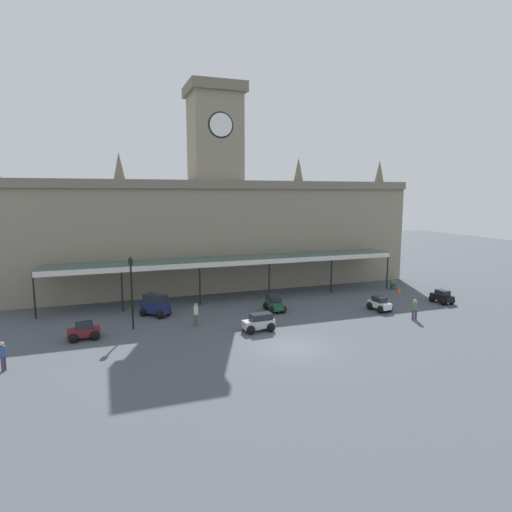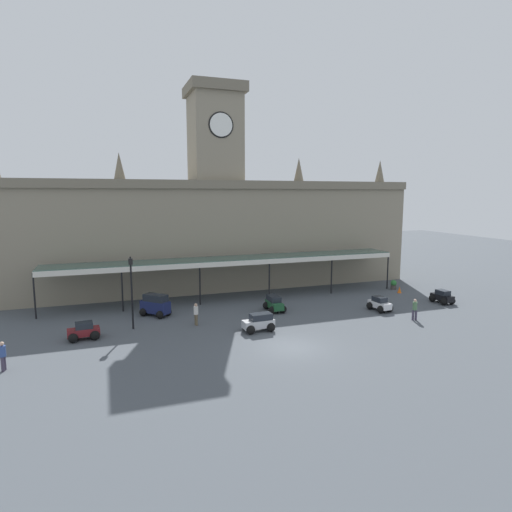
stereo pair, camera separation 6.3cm
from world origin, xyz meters
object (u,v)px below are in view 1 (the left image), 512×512
object	(u,v)px
car_black_sedan	(442,297)
pedestrian_near_entrance	(3,355)
pedestrian_beside_cars	(415,309)
car_silver_estate	(259,323)
traffic_cone	(399,290)
planter_forecourt_centre	(393,285)
pedestrian_crossing_forecourt	(196,313)
car_white_sedan	(380,305)
car_green_estate	(274,304)
car_navy_van	(155,306)
victorian_lamppost	(131,285)
car_maroon_sedan	(84,332)

from	to	relation	value
car_black_sedan	pedestrian_near_entrance	world-z (taller)	pedestrian_near_entrance
pedestrian_beside_cars	pedestrian_near_entrance	bearing A→B (deg)	-179.33
car_silver_estate	traffic_cone	bearing A→B (deg)	21.01
planter_forecourt_centre	car_silver_estate	bearing A→B (deg)	-155.23
car_silver_estate	pedestrian_crossing_forecourt	distance (m)	4.90
car_white_sedan	car_green_estate	xyz separation A→B (m)	(-8.36, 2.88, 0.06)
car_black_sedan	pedestrian_beside_cars	size ratio (longest dim) A/B	1.25
car_navy_van	car_green_estate	bearing A→B (deg)	-10.77
car_white_sedan	planter_forecourt_centre	world-z (taller)	car_white_sedan
traffic_cone	planter_forecourt_centre	xyz separation A→B (m)	(0.46, 1.54, 0.18)
pedestrian_beside_cars	pedestrian_near_entrance	size ratio (longest dim) A/B	1.00
car_white_sedan	pedestrian_near_entrance	distance (m)	27.33
car_white_sedan	pedestrian_beside_cars	size ratio (longest dim) A/B	1.27
pedestrian_near_entrance	planter_forecourt_centre	bearing A→B (deg)	16.66
pedestrian_near_entrance	pedestrian_crossing_forecourt	bearing A→B (deg)	21.92
car_black_sedan	pedestrian_near_entrance	size ratio (longest dim) A/B	1.25
car_navy_van	pedestrian_beside_cars	world-z (taller)	car_navy_van
car_navy_van	pedestrian_crossing_forecourt	xyz separation A→B (m)	(2.58, -3.50, 0.10)
car_white_sedan	car_green_estate	distance (m)	8.84
car_black_sedan	planter_forecourt_centre	size ratio (longest dim) A/B	2.18
car_green_estate	traffic_cone	xyz separation A→B (m)	(14.16, 2.01, -0.25)
pedestrian_beside_cars	pedestrian_crossing_forecourt	world-z (taller)	same
pedestrian_crossing_forecourt	car_navy_van	bearing A→B (deg)	126.33
car_navy_van	pedestrian_beside_cars	bearing A→B (deg)	-22.80
pedestrian_near_entrance	victorian_lamppost	size ratio (longest dim) A/B	0.31
car_maroon_sedan	planter_forecourt_centre	world-z (taller)	car_maroon_sedan
pedestrian_crossing_forecourt	victorian_lamppost	bearing A→B (deg)	172.34
car_green_estate	victorian_lamppost	world-z (taller)	victorian_lamppost
car_silver_estate	pedestrian_near_entrance	distance (m)	15.82
car_silver_estate	car_black_sedan	bearing A→B (deg)	6.31
car_white_sedan	pedestrian_crossing_forecourt	distance (m)	15.38
pedestrian_near_entrance	victorian_lamppost	bearing A→B (deg)	36.33
car_silver_estate	planter_forecourt_centre	world-z (taller)	car_silver_estate
car_maroon_sedan	pedestrian_crossing_forecourt	xyz separation A→B (m)	(7.79, 0.63, 0.41)
car_maroon_sedan	pedestrian_near_entrance	world-z (taller)	pedestrian_near_entrance
car_black_sedan	car_white_sedan	bearing A→B (deg)	-177.44
pedestrian_crossing_forecourt	car_black_sedan	bearing A→B (deg)	-2.28
car_white_sedan	car_maroon_sedan	size ratio (longest dim) A/B	1.00
car_silver_estate	car_navy_van	bearing A→B (deg)	135.51
car_navy_van	pedestrian_crossing_forecourt	bearing A→B (deg)	-53.67
car_maroon_sedan	traffic_cone	distance (m)	29.24
car_green_estate	car_maroon_sedan	bearing A→B (deg)	-171.05
car_navy_van	car_maroon_sedan	bearing A→B (deg)	-141.52
car_green_estate	planter_forecourt_centre	bearing A→B (deg)	13.68
victorian_lamppost	car_navy_van	bearing A→B (deg)	56.40
pedestrian_near_entrance	traffic_cone	world-z (taller)	pedestrian_near_entrance
car_navy_van	pedestrian_crossing_forecourt	world-z (taller)	car_navy_van
car_silver_estate	planter_forecourt_centre	xyz separation A→B (m)	(17.65, 8.15, -0.07)
pedestrian_beside_cars	victorian_lamppost	size ratio (longest dim) A/B	0.31
traffic_cone	planter_forecourt_centre	bearing A→B (deg)	73.35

